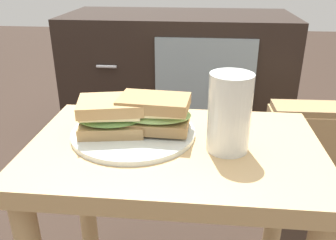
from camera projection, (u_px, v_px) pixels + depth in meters
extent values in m
cube|color=tan|center=(175.00, 152.00, 0.69)|extent=(0.56, 0.36, 0.04)
cylinder|color=tan|center=(86.00, 197.00, 0.93)|extent=(0.04, 0.04, 0.43)
cylinder|color=tan|center=(276.00, 209.00, 0.89)|extent=(0.04, 0.04, 0.43)
cube|color=black|center=(178.00, 79.00, 1.62)|extent=(0.96, 0.44, 0.58)
cube|color=#8C9EA8|center=(204.00, 95.00, 1.40)|extent=(0.38, 0.01, 0.44)
cylinder|color=silver|center=(106.00, 67.00, 1.38)|extent=(0.08, 0.01, 0.01)
cylinder|color=silver|center=(110.00, 118.00, 1.47)|extent=(0.08, 0.01, 0.01)
cylinder|color=silver|center=(134.00, 133.00, 0.71)|extent=(0.25, 0.25, 0.01)
cube|color=tan|center=(112.00, 126.00, 0.71)|extent=(0.14, 0.11, 0.02)
ellipsoid|color=#608C42|center=(112.00, 117.00, 0.70)|extent=(0.15, 0.12, 0.02)
cube|color=beige|center=(111.00, 112.00, 0.69)|extent=(0.13, 0.10, 0.01)
cube|color=tan|center=(111.00, 105.00, 0.69)|extent=(0.14, 0.12, 0.02)
cube|color=#9E7A4C|center=(154.00, 123.00, 0.70)|extent=(0.14, 0.09, 0.02)
ellipsoid|color=#8CB260|center=(154.00, 114.00, 0.70)|extent=(0.15, 0.09, 0.02)
cube|color=beige|center=(154.00, 109.00, 0.69)|extent=(0.13, 0.08, 0.01)
cube|color=#9E7A4C|center=(154.00, 102.00, 0.69)|extent=(0.14, 0.09, 0.02)
cylinder|color=silver|center=(229.00, 113.00, 0.63)|extent=(0.08, 0.08, 0.15)
cylinder|color=#B26014|center=(229.00, 118.00, 0.64)|extent=(0.07, 0.07, 0.12)
cylinder|color=white|center=(232.00, 83.00, 0.61)|extent=(0.07, 0.07, 0.01)
cube|color=tan|center=(298.00, 160.00, 1.18)|extent=(0.22, 0.13, 0.35)
cube|color=#987950|center=(307.00, 109.00, 1.10)|extent=(0.21, 0.11, 0.02)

